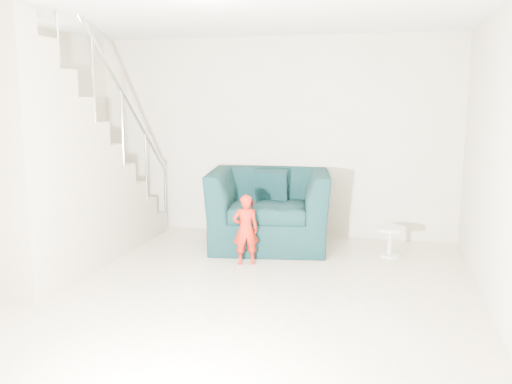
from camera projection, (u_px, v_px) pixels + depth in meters
floor at (210, 302)px, 5.05m from camera, size 5.50×5.50×0.00m
ceiling at (205, 0)px, 4.59m from camera, size 5.50×5.50×0.00m
back_wall at (272, 137)px, 7.45m from camera, size 5.00×0.00×5.00m
right_wall at (511, 167)px, 4.23m from camera, size 0.00×5.50×5.50m
armchair at (269, 208)px, 6.95m from camera, size 1.69×1.53×0.98m
toddler at (246, 230)px, 6.15m from camera, size 0.35×0.29×0.81m
side_table at (390, 237)px, 6.49m from camera, size 0.36×0.36×0.36m
staircase at (50, 185)px, 5.89m from camera, size 1.02×3.03×3.62m
cushion at (271, 186)px, 7.12m from camera, size 0.45×0.21×0.44m
throw at (224, 197)px, 7.05m from camera, size 0.05×0.48×0.54m
phone at (253, 204)px, 6.07m from camera, size 0.04×0.05×0.10m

